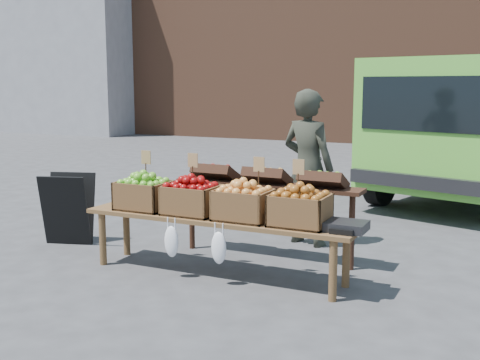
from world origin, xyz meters
The scene contains 11 objects.
ground centered at (0.00, 0.00, 0.00)m, with size 80.00×80.00×0.00m, color #3F3F42.
grey_building centered at (-14.00, 13.00, 3.50)m, with size 8.00×3.00×7.00m, color gray.
vendor centered at (0.69, 1.34, 0.88)m, with size 0.64×0.42×1.76m, color #2A2D23.
chalkboard_sign centered at (-1.76, 0.15, 0.41)m, with size 0.54×0.30×0.82m, color black, non-canonical shape.
back_table centered at (0.50, 0.60, 0.52)m, with size 2.10×0.44×1.04m, color #311B11, non-canonical shape.
display_bench centered at (0.30, -0.12, 0.28)m, with size 2.70×0.56×0.57m, color brown, non-canonical shape.
crate_golden_apples centered at (-0.52, -0.12, 0.71)m, with size 0.50×0.40×0.28m, color #448D20, non-canonical shape.
crate_russet_pears centered at (0.03, -0.12, 0.71)m, with size 0.50×0.40×0.28m, color #660709, non-canonical shape.
crate_red_apples centered at (0.58, -0.12, 0.71)m, with size 0.50×0.40×0.28m, color gold, non-canonical shape.
crate_green_apples centered at (1.13, -0.12, 0.71)m, with size 0.50×0.40×0.28m, color #9F5F21, non-canonical shape.
weighing_scale centered at (1.55, -0.12, 0.61)m, with size 0.34×0.30×0.08m, color black.
Camera 1 is at (2.89, -5.02, 1.81)m, focal length 45.00 mm.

